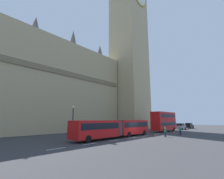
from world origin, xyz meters
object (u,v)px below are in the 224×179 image
street_lamp (73,119)px  pedestrian_by_kerb (180,130)px  clock_tower (128,22)px  traffic_cone_west (155,135)px  sedan_trailing (189,126)px  pedestrian_near_cones (165,132)px  sedan_lead (181,126)px  articulated_bus (116,127)px  traffic_cone_middle (174,132)px  double_decker_bus (164,121)px

street_lamp → pedestrian_by_kerb: size_ratio=3.12×
clock_tower → traffic_cone_west: 46.07m
pedestrian_by_kerb → sedan_trailing: bearing=13.2°
street_lamp → clock_tower: bearing=17.7°
traffic_cone_west → pedestrian_near_cones: 2.10m
street_lamp → sedan_lead: bearing=-7.0°
street_lamp → pedestrian_by_kerb: 20.85m
traffic_cone_west → pedestrian_by_kerb: size_ratio=0.34×
street_lamp → traffic_cone_west: bearing=-32.6°
traffic_cone_west → street_lamp: street_lamp is taller
traffic_cone_west → clock_tower: bearing=46.0°
sedan_lead → pedestrian_near_cones: (-24.24, -5.62, -0.00)m
sedan_lead → pedestrian_by_kerb: (-19.17, -6.50, -0.00)m
articulated_bus → street_lamp: bearing=141.2°
traffic_cone_middle → pedestrian_by_kerb: bearing=-138.8°
clock_tower → sedan_trailing: bearing=-43.6°
double_decker_bus → traffic_cone_middle: 6.63m
pedestrian_by_kerb → street_lamp: bearing=148.0°
double_decker_bus → traffic_cone_west: (-12.10, -3.61, -2.43)m
clock_tower → sedan_lead: clock_tower is taller
double_decker_bus → sedan_lead: 12.14m
clock_tower → pedestrian_by_kerb: 45.16m
pedestrian_near_cones → clock_tower: bearing=48.8°
double_decker_bus → sedan_lead: double_decker_bus is taller
clock_tower → street_lamp: size_ratio=14.16×
clock_tower → double_decker_bus: 39.49m
double_decker_bus → traffic_cone_middle: double_decker_bus is taller
street_lamp → pedestrian_near_cones: bearing=-38.9°
clock_tower → street_lamp: bearing=-162.3°
articulated_bus → traffic_cone_middle: 15.27m
articulated_bus → double_decker_bus: double_decker_bus is taller
traffic_cone_west → traffic_cone_middle: size_ratio=1.00×
sedan_lead → street_lamp: (-36.77, 4.49, 2.14)m
articulated_bus → pedestrian_near_cones: bearing=-39.0°
traffic_cone_west → traffic_cone_middle: bearing=-4.4°
pedestrian_near_cones → traffic_cone_middle: bearing=10.5°
clock_tower → double_decker_bus: size_ratio=7.64×
sedan_lead → pedestrian_near_cones: size_ratio=2.60×
pedestrian_near_cones → pedestrian_by_kerb: same height
traffic_cone_west → traffic_cone_middle: same height
sedan_lead → articulated_bus: bearing=-180.0°
sedan_trailing → pedestrian_near_cones: size_ratio=2.60×
articulated_bus → pedestrian_by_kerb: size_ratio=10.29×
sedan_lead → traffic_cone_middle: 17.08m
pedestrian_near_cones → pedestrian_by_kerb: size_ratio=1.00×
articulated_bus → pedestrian_by_kerb: articulated_bus is taller
sedan_lead → sedan_trailing: (7.77, -0.17, 0.00)m
double_decker_bus → pedestrian_near_cones: double_decker_bus is taller
sedan_lead → traffic_cone_west: (-24.11, -3.63, -0.63)m
traffic_cone_middle → sedan_trailing: bearing=9.4°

